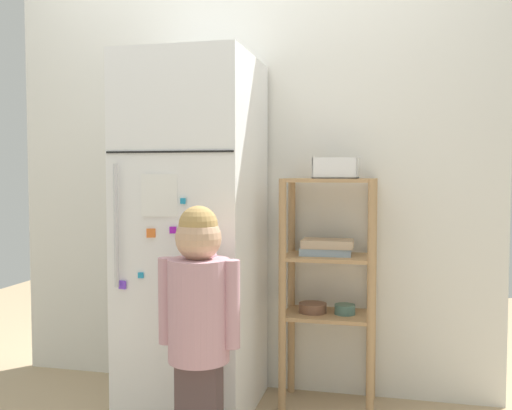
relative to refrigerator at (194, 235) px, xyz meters
The scene contains 5 objects.
kitchen_wall_back 0.46m from the refrigerator, 63.71° to the left, with size 2.62×0.03×2.20m, color silver.
refrigerator is the anchor object (origin of this frame).
child_standing 0.61m from the refrigerator, 68.78° to the right, with size 0.33×0.24×1.02m.
pantry_shelf_unit 0.68m from the refrigerator, 15.56° to the left, with size 0.45×0.29×1.12m.
fruit_bin 0.76m from the refrigerator, 13.10° to the left, with size 0.21×0.19×0.10m.
Camera 1 is at (0.75, -2.59, 1.15)m, focal length 40.18 mm.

